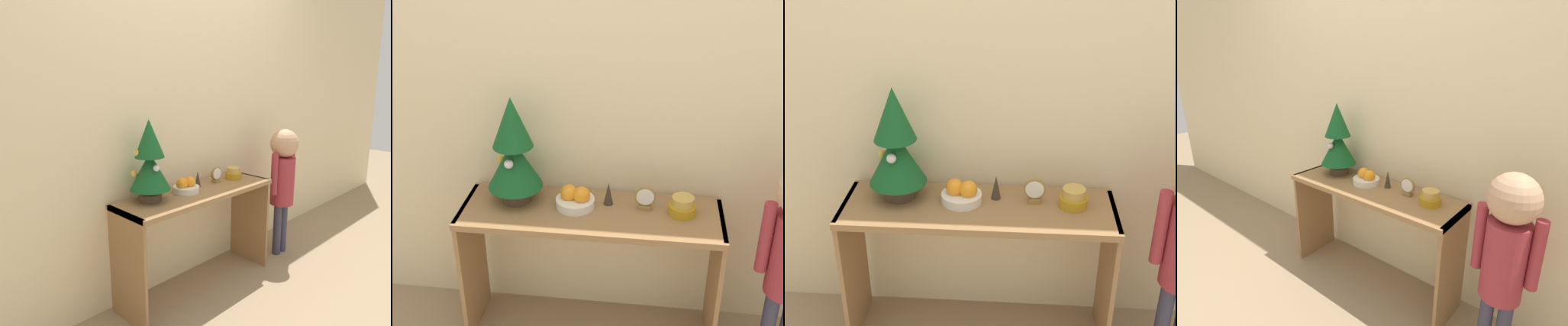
# 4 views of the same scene
# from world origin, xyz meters

# --- Properties ---
(back_wall) EXTENTS (7.00, 0.05, 2.50)m
(back_wall) POSITION_xyz_m (0.00, 0.42, 1.25)
(back_wall) COLOR beige
(back_wall) RESTS_ON ground_plane
(console_table) EXTENTS (1.17, 0.38, 0.70)m
(console_table) POSITION_xyz_m (0.00, 0.19, 0.54)
(console_table) COLOR olive
(console_table) RESTS_ON ground_plane
(mini_tree) EXTENTS (0.25, 0.25, 0.50)m
(mini_tree) POSITION_xyz_m (-0.35, 0.24, 0.94)
(mini_tree) COLOR #4C3828
(mini_tree) RESTS_ON console_table
(fruit_bowl) EXTENTS (0.17, 0.17, 0.10)m
(fruit_bowl) POSITION_xyz_m (-0.07, 0.22, 0.74)
(fruit_bowl) COLOR silver
(fruit_bowl) RESTS_ON console_table
(singing_bowl) EXTENTS (0.12, 0.12, 0.08)m
(singing_bowl) POSITION_xyz_m (0.40, 0.21, 0.74)
(singing_bowl) COLOR #B78419
(singing_bowl) RESTS_ON console_table
(desk_clock) EXTENTS (0.09, 0.04, 0.11)m
(desk_clock) POSITION_xyz_m (0.24, 0.24, 0.75)
(desk_clock) COLOR olive
(desk_clock) RESTS_ON console_table
(figurine) EXTENTS (0.04, 0.04, 0.11)m
(figurine) POSITION_xyz_m (0.07, 0.26, 0.75)
(figurine) COLOR #382D23
(figurine) RESTS_ON console_table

